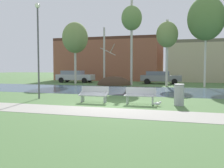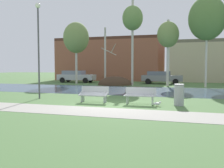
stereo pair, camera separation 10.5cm
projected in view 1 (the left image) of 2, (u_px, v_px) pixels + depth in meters
ground_plane at (146, 89)px, 22.68m from camera, size 120.00×120.00×0.00m
paved_path_strip at (99, 112)px, 11.18m from camera, size 60.00×2.27×0.01m
river_band at (143, 91)px, 21.23m from camera, size 80.00×8.21×0.01m
soil_mound at (114, 85)px, 27.84m from camera, size 3.71×2.88×1.89m
bench_left at (94, 94)px, 14.19m from camera, size 1.61×0.58×0.87m
bench_right at (140, 95)px, 13.44m from camera, size 1.61×0.58×0.87m
trash_bin at (179, 94)px, 12.98m from camera, size 0.52×0.52×1.08m
seagull at (158, 104)px, 12.78m from camera, size 0.42×0.16×0.25m
streetlamp at (38, 36)px, 15.66m from camera, size 0.32×0.32×5.80m
birch_far_left at (75, 38)px, 29.98m from camera, size 2.97×2.97×7.12m
birch_left at (105, 56)px, 28.67m from camera, size 1.44×2.59×6.30m
birch_center_left at (132, 19)px, 26.94m from camera, size 2.14×2.14×9.02m
birch_center at (167, 35)px, 26.00m from camera, size 2.17×2.17×6.67m
birch_center_right at (206, 19)px, 24.43m from camera, size 3.45×3.45×8.59m
parked_van_nearest_silver at (75, 76)px, 32.62m from camera, size 4.72×2.13×1.49m
parked_sedan_second_grey at (160, 77)px, 29.79m from camera, size 4.65×2.08×1.45m
building_brick_low at (111, 60)px, 39.99m from camera, size 15.21×8.29×6.16m
building_beige_block at (217, 61)px, 35.84m from camera, size 12.55×9.51×5.41m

